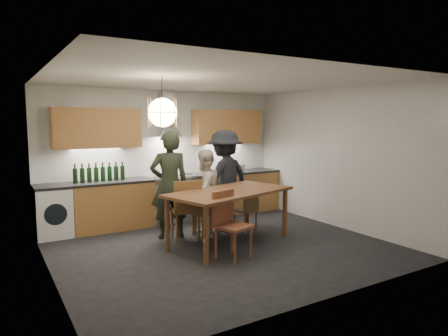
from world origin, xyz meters
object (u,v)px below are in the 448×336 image
chair_front (229,220)px  person_mid (204,190)px  person_right (225,178)px  stock_pot (241,168)px  person_left (169,185)px  dining_table (230,197)px  chair_back_left (186,206)px  mixing_bowl (216,171)px  wine_bottles (99,172)px

chair_front → person_mid: (0.39, 1.47, 0.18)m
person_right → stock_pot: (0.92, 0.81, 0.06)m
person_right → person_left: bearing=-4.1°
dining_table → stock_pot: size_ratio=11.58×
chair_back_left → person_left: size_ratio=0.56×
person_left → stock_pot: person_left is taller
dining_table → person_left: (-0.70, 0.81, 0.14)m
chair_front → stock_pot: bearing=35.8°
chair_back_left → mixing_bowl: bearing=-122.7°
dining_table → person_right: person_right is taller
person_left → wine_bottles: size_ratio=1.98×
chair_back_left → mixing_bowl: 1.93m
person_left → mixing_bowl: person_left is taller
chair_front → mixing_bowl: 2.72m
chair_front → mixing_bowl: bearing=46.7°
mixing_bowl → stock_pot: stock_pot is taller
chair_front → person_right: bearing=43.5°
person_left → person_right: (1.23, 0.24, -0.00)m
chair_front → person_mid: 1.53m
person_mid → stock_pot: person_mid is taller
chair_back_left → person_mid: size_ratio=0.69×
person_right → mixing_bowl: person_right is taller
mixing_bowl → chair_back_left: bearing=-135.0°
dining_table → stock_pot: 2.36m
person_left → person_right: 1.26m
person_mid → person_right: 0.56m
person_right → wine_bottles: (-2.13, 0.85, 0.16)m
dining_table → stock_pot: stock_pot is taller
dining_table → person_mid: bearing=73.1°
dining_table → stock_pot: bearing=36.4°
chair_back_left → person_mid: person_mid is taller
person_right → stock_pot: person_right is taller
stock_pot → person_mid: bearing=-146.5°
dining_table → person_mid: person_mid is taller
chair_front → person_right: (0.90, 1.61, 0.35)m
chair_front → person_mid: size_ratio=0.66×
stock_pot → wine_bottles: bearing=179.3°
person_left → person_right: bearing=-159.2°
person_left → stock_pot: 2.39m
person_right → mixing_bowl: 0.86m
chair_back_left → mixing_bowl: (1.34, 1.35, 0.35)m
person_mid → mixing_bowl: person_mid is taller
person_mid → person_right: (0.52, 0.14, 0.17)m
dining_table → person_right: size_ratio=1.25×
person_right → mixing_bowl: bearing=-124.0°
person_left → stock_pot: bearing=-144.1°
person_left → person_mid: bearing=-162.5°
person_left → mixing_bowl: (1.51, 1.05, 0.02)m
mixing_bowl → stock_pot: (0.64, -0.00, 0.04)m
chair_front → person_right: 1.88m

